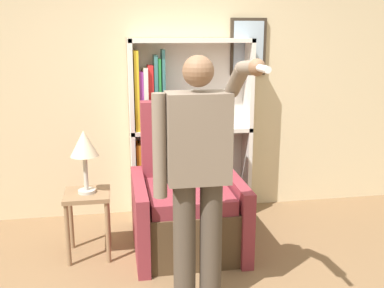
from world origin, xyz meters
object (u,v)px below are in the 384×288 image
object	(u,v)px
person_standing	(198,172)
table_lamp	(84,146)
bookcase	(174,137)
armchair	(186,205)
side_table	(88,206)

from	to	relation	value
person_standing	table_lamp	world-z (taller)	person_standing
bookcase	person_standing	world-z (taller)	bookcase
person_standing	armchair	bearing A→B (deg)	85.49
armchair	table_lamp	xyz separation A→B (m)	(-0.84, -0.05, 0.58)
armchair	bookcase	bearing A→B (deg)	90.35
side_table	table_lamp	size ratio (longest dim) A/B	1.07
armchair	table_lamp	world-z (taller)	armchair
side_table	table_lamp	xyz separation A→B (m)	(0.00, 0.00, 0.51)
side_table	person_standing	bearing A→B (deg)	-49.33
person_standing	side_table	distance (m)	1.29
bookcase	person_standing	size ratio (longest dim) A/B	1.05
bookcase	armchair	distance (m)	0.85
table_lamp	side_table	bearing A→B (deg)	-90.00
bookcase	side_table	world-z (taller)	bookcase
armchair	side_table	size ratio (longest dim) A/B	2.23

